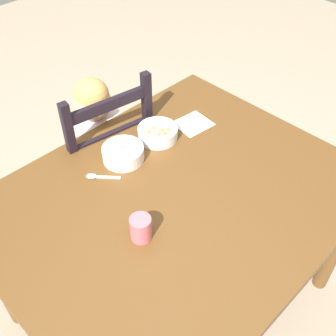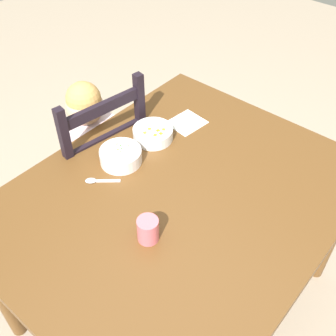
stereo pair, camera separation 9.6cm
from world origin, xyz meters
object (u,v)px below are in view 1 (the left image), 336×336
Objects in this scene: dining_chair at (104,166)px; spoon at (97,176)px; child_figure at (102,141)px; drinking_cup at (141,228)px; bowl_of_carrots at (158,133)px; dining_table at (176,211)px; bowl_of_peas at (123,153)px.

dining_chair reaches higher than spoon.
drinking_cup is (-0.31, -0.64, 0.18)m from child_figure.
child_figure is 10.66× the size of drinking_cup.
bowl_of_carrots is (0.11, -0.30, 0.33)m from dining_chair.
bowl_of_carrots is (0.18, 0.29, 0.12)m from dining_table.
spoon is 1.28× the size of drinking_cup.
bowl_of_carrots is at bearing 1.23° from spoon.
child_figure is (0.09, 0.58, -0.04)m from dining_table.
drinking_cup reaches higher than bowl_of_carrots.
bowl_of_peas is at bearing 179.95° from bowl_of_carrots.
spoon is at bearing 118.57° from dining_table.
drinking_cup is at bearing -101.48° from spoon.
dining_table is at bearing -97.60° from dining_chair.
child_figure is (0.01, -0.00, 0.16)m from dining_chair.
dining_table is 0.63m from dining_chair.
spoon is at bearing -127.57° from dining_chair.
bowl_of_peas is at bearing 92.07° from dining_table.
dining_chair is at bearing 64.75° from drinking_cup.
child_figure is 8.33× the size of spoon.
spoon is at bearing -128.94° from child_figure.
spoon is at bearing -178.77° from bowl_of_carrots.
spoon is (-0.34, -0.01, -0.02)m from bowl_of_carrots.
child_figure is at bearing 108.41° from bowl_of_carrots.
spoon is at bearing 78.52° from drinking_cup.
dining_chair is 0.46m from bowl_of_carrots.
dining_chair reaches higher than drinking_cup.
bowl_of_carrots is at bearing -71.59° from child_figure.
drinking_cup is (-0.07, -0.34, 0.04)m from spoon.
dining_chair reaches higher than bowl_of_peas.
child_figure is 0.35m from bowl_of_carrots.
child_figure is 0.41m from spoon.
drinking_cup reaches higher than spoon.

